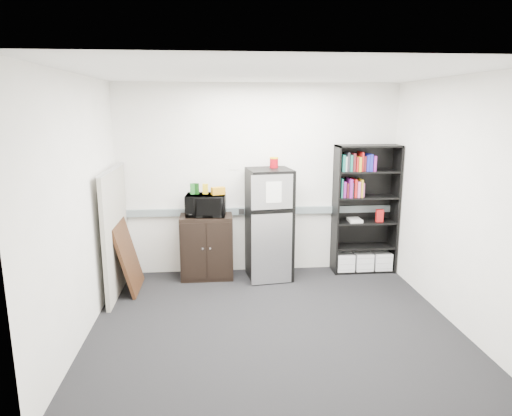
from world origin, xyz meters
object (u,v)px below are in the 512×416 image
at_px(microwave, 206,205).
at_px(bookshelf, 365,210).
at_px(cubicle_partition, 115,232).
at_px(cabinet, 207,246).
at_px(refrigerator, 269,224).

bearing_deg(microwave, bookshelf, 6.50).
relative_size(bookshelf, cubicle_partition, 1.14).
xyz_separation_m(bookshelf, cabinet, (-2.28, -0.06, -0.46)).
height_order(bookshelf, microwave, bookshelf).
xyz_separation_m(bookshelf, microwave, (-2.28, -0.08, 0.14)).
bearing_deg(microwave, cubicle_partition, -156.07).
distance_m(bookshelf, refrigerator, 1.42).
xyz_separation_m(cabinet, microwave, (0.00, -0.02, 0.60)).
bearing_deg(cubicle_partition, refrigerator, 9.57).
height_order(cubicle_partition, refrigerator, cubicle_partition).
height_order(bookshelf, cabinet, bookshelf).
bearing_deg(bookshelf, cubicle_partition, -171.94).
distance_m(bookshelf, cubicle_partition, 3.46).
relative_size(cabinet, refrigerator, 0.58).
bearing_deg(refrigerator, cubicle_partition, -177.53).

